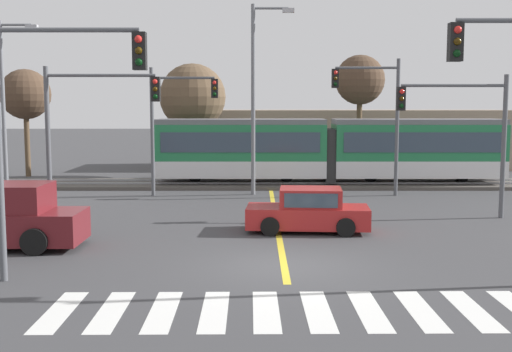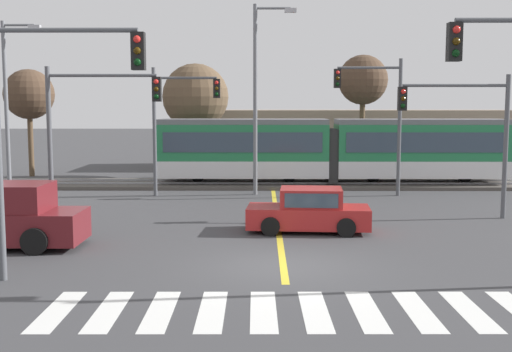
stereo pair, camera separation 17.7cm
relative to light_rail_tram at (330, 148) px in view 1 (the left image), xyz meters
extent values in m
plane|color=#3D3D3F|center=(-3.17, -17.39, -2.05)|extent=(200.00, 200.00, 0.00)
cube|color=#4C4742|center=(-3.17, 0.01, -1.96)|extent=(120.00, 4.00, 0.18)
cube|color=#939399|center=(-3.17, -0.71, -1.82)|extent=(120.00, 0.08, 0.10)
cube|color=#939399|center=(-3.17, 0.73, -1.82)|extent=(120.00, 0.08, 0.10)
cube|color=silver|center=(-4.75, 0.01, -1.07)|extent=(9.00, 2.60, 0.90)
cube|color=#237A47|center=(-4.75, 0.01, 0.33)|extent=(9.00, 2.60, 1.90)
cube|color=#384756|center=(-4.75, -1.31, 0.38)|extent=(8.28, 0.04, 1.04)
cube|color=slate|center=(-4.75, 0.01, 1.42)|extent=(9.00, 2.39, 0.28)
cylinder|color=black|center=(-2.27, 0.01, -1.52)|extent=(0.70, 0.20, 0.70)
cylinder|color=black|center=(-7.22, 0.01, -1.52)|extent=(0.70, 0.20, 0.70)
cube|color=silver|center=(4.75, 0.01, -1.07)|extent=(9.00, 2.60, 0.90)
cube|color=#237A47|center=(4.75, 0.01, 0.33)|extent=(9.00, 2.60, 1.90)
cube|color=#384756|center=(4.75, -1.31, 0.38)|extent=(8.28, 0.04, 1.04)
cube|color=slate|center=(4.75, 0.01, 1.42)|extent=(9.00, 2.39, 0.28)
cylinder|color=black|center=(7.23, 0.01, -1.52)|extent=(0.70, 0.20, 0.70)
cylinder|color=black|center=(2.28, 0.01, -1.52)|extent=(0.70, 0.20, 0.70)
cube|color=#2D2D2D|center=(0.00, 0.01, -0.37)|extent=(0.50, 2.34, 2.80)
cube|color=silver|center=(-8.12, -21.25, -2.04)|extent=(0.59, 2.81, 0.01)
cube|color=silver|center=(-7.02, -21.23, -2.04)|extent=(0.59, 2.81, 0.01)
cube|color=silver|center=(-5.92, -21.22, -2.04)|extent=(0.59, 2.81, 0.01)
cube|color=silver|center=(-4.82, -21.21, -2.04)|extent=(0.59, 2.81, 0.01)
cube|color=silver|center=(-3.72, -21.20, -2.04)|extent=(0.59, 2.81, 0.01)
cube|color=silver|center=(-2.62, -21.19, -2.04)|extent=(0.59, 2.81, 0.01)
cube|color=silver|center=(-1.52, -21.18, -2.04)|extent=(0.59, 2.81, 0.01)
cube|color=silver|center=(-0.42, -21.17, -2.04)|extent=(0.59, 2.81, 0.01)
cube|color=silver|center=(0.68, -21.15, -2.04)|extent=(0.59, 2.81, 0.01)
cube|color=gold|center=(-3.17, -10.59, -2.05)|extent=(0.20, 17.20, 0.01)
cube|color=#B22323|center=(-2.15, -12.58, -1.53)|extent=(4.31, 1.98, 0.72)
cube|color=#B22323|center=(-2.05, -12.58, -0.85)|extent=(2.20, 1.66, 0.64)
cube|color=#384756|center=(-3.05, -12.51, -0.85)|extent=(0.20, 1.43, 0.52)
cube|color=#384756|center=(-2.10, -13.36, -0.85)|extent=(1.78, 0.16, 0.48)
cylinder|color=black|center=(-3.46, -13.34, -1.73)|extent=(0.65, 0.26, 0.64)
cylinder|color=black|center=(-3.35, -11.64, -1.73)|extent=(0.65, 0.26, 0.64)
cylinder|color=black|center=(-0.95, -13.51, -1.73)|extent=(0.65, 0.26, 0.64)
cylinder|color=black|center=(-0.83, -11.81, -1.73)|extent=(0.65, 0.26, 0.64)
cube|color=maroon|center=(-11.15, -15.12, -0.48)|extent=(1.71, 1.85, 0.84)
cube|color=#384756|center=(-10.40, -15.13, -0.46)|extent=(0.11, 1.69, 0.66)
cylinder|color=black|center=(-10.38, -14.15, -1.65)|extent=(0.80, 0.28, 0.80)
cylinder|color=black|center=(-10.40, -16.11, -1.65)|extent=(0.80, 0.28, 0.80)
cylinder|color=#515459|center=(2.83, -3.72, 1.22)|extent=(0.18, 0.18, 6.55)
cylinder|color=#515459|center=(1.33, -3.72, 4.06)|extent=(3.00, 0.12, 0.12)
cube|color=black|center=(-0.17, -3.72, 3.56)|extent=(0.32, 0.28, 0.90)
sphere|color=red|center=(-0.17, -3.87, 3.83)|extent=(0.18, 0.18, 0.18)
sphere|color=#3A2706|center=(-0.17, -3.87, 3.56)|extent=(0.18, 0.18, 0.18)
sphere|color=black|center=(-0.17, -3.87, 3.29)|extent=(0.18, 0.18, 0.18)
cylinder|color=#515459|center=(-11.60, -10.85, 0.84)|extent=(0.18, 0.18, 5.77)
cylinder|color=#515459|center=(-9.60, -10.85, 3.39)|extent=(4.00, 0.12, 0.12)
cube|color=black|center=(-7.60, -10.85, 2.89)|extent=(0.32, 0.28, 0.90)
sphere|color=red|center=(-7.60, -11.00, 3.16)|extent=(0.18, 0.18, 0.18)
sphere|color=#3A2706|center=(-7.60, -11.00, 2.89)|extent=(0.18, 0.18, 0.18)
sphere|color=black|center=(-7.60, -11.00, 2.62)|extent=(0.18, 0.18, 0.18)
cylinder|color=#515459|center=(-8.90, -3.76, 1.02)|extent=(0.18, 0.18, 6.13)
cylinder|color=#515459|center=(-7.40, -3.76, 3.59)|extent=(3.00, 0.12, 0.12)
cube|color=black|center=(-5.90, -3.76, 3.09)|extent=(0.32, 0.28, 0.90)
sphere|color=red|center=(-5.90, -3.91, 3.36)|extent=(0.18, 0.18, 0.18)
sphere|color=#3A2706|center=(-5.90, -3.91, 3.09)|extent=(0.18, 0.18, 0.18)
sphere|color=black|center=(-5.90, -3.91, 2.82)|extent=(0.18, 0.18, 0.18)
cylinder|color=#515459|center=(5.59, -9.89, 0.71)|extent=(0.18, 0.18, 5.52)
cylinder|color=#515459|center=(3.59, -9.89, 3.05)|extent=(4.00, 0.12, 0.12)
cube|color=black|center=(1.59, -9.89, 2.55)|extent=(0.32, 0.28, 0.90)
sphere|color=red|center=(1.59, -10.04, 2.82)|extent=(0.18, 0.18, 0.18)
sphere|color=#3A2706|center=(1.59, -10.04, 2.55)|extent=(0.18, 0.18, 0.18)
sphere|color=black|center=(1.59, -10.04, 2.28)|extent=(0.18, 0.18, 0.18)
cylinder|color=#515459|center=(-10.23, -18.83, 1.23)|extent=(0.18, 0.18, 6.56)
cylinder|color=#515459|center=(-8.48, -18.83, 4.11)|extent=(3.50, 0.12, 0.12)
cube|color=black|center=(-6.73, -18.83, 3.61)|extent=(0.32, 0.28, 0.90)
sphere|color=red|center=(-6.73, -18.98, 3.88)|extent=(0.18, 0.18, 0.18)
sphere|color=#3A2706|center=(-6.73, -18.98, 3.61)|extent=(0.18, 0.18, 0.18)
sphere|color=black|center=(-6.73, -18.98, 3.34)|extent=(0.18, 0.18, 0.18)
cube|color=black|center=(0.77, -19.12, 3.79)|extent=(0.32, 0.28, 0.90)
sphere|color=red|center=(0.77, -19.27, 4.06)|extent=(0.18, 0.18, 0.18)
sphere|color=#3A2706|center=(0.77, -19.27, 3.79)|extent=(0.18, 0.18, 0.18)
sphere|color=black|center=(0.77, -19.27, 3.52)|extent=(0.18, 0.18, 0.18)
cylinder|color=slate|center=(-16.14, -3.37, 2.13)|extent=(0.20, 0.20, 8.36)
cylinder|color=slate|center=(-15.38, -3.37, 6.11)|extent=(1.52, 0.12, 0.12)
cube|color=#B2B2B7|center=(-14.62, -3.37, 6.01)|extent=(0.56, 0.28, 0.20)
cylinder|color=slate|center=(-4.07, -3.43, 2.51)|extent=(0.20, 0.20, 9.12)
cylinder|color=slate|center=(-3.23, -3.43, 6.87)|extent=(1.67, 0.12, 0.12)
cube|color=#B2B2B7|center=(-2.40, -3.43, 6.77)|extent=(0.56, 0.28, 0.20)
cylinder|color=brown|center=(-17.90, 4.59, 0.15)|extent=(0.32, 0.32, 4.40)
sphere|color=#4C3828|center=(-17.90, 4.59, 2.95)|extent=(3.03, 3.03, 3.03)
cylinder|color=brown|center=(-7.72, 4.06, -0.02)|extent=(0.32, 0.32, 4.05)
sphere|color=brown|center=(-7.72, 4.06, 2.79)|extent=(3.96, 3.96, 3.96)
cylinder|color=brown|center=(2.24, 3.92, 0.58)|extent=(0.32, 0.32, 5.25)
sphere|color=#4C3828|center=(2.24, 3.92, 3.79)|extent=(2.94, 2.94, 2.94)
cube|color=gray|center=(2.20, 10.59, -0.05)|extent=(22.80, 6.00, 4.01)
camera|label=1|loc=(-3.93, -34.46, 2.33)|focal=45.00mm
camera|label=2|loc=(-3.75, -34.46, 2.33)|focal=45.00mm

